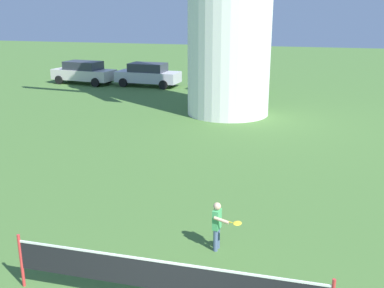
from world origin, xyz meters
TOP-DOWN VIEW (x-y plane):
  - tennis_net at (-0.19, 1.89)m, footprint 5.73×0.06m
  - player_far at (0.31, 4.20)m, footprint 0.67×0.54m
  - parked_car_cream at (-13.46, 24.28)m, footprint 4.56×2.31m
  - parked_car_silver at (-8.73, 24.41)m, footprint 4.38×2.09m
  - parked_car_green at (-3.11, 24.17)m, footprint 4.22×2.08m

SIDE VIEW (x-z plane):
  - player_far at x=0.31m, z-range 0.08..1.20m
  - tennis_net at x=-0.19m, z-range 0.14..1.24m
  - parked_car_green at x=-3.11m, z-range 0.03..1.59m
  - parked_car_silver at x=-8.73m, z-range 0.03..1.59m
  - parked_car_cream at x=-13.46m, z-range 0.03..1.59m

